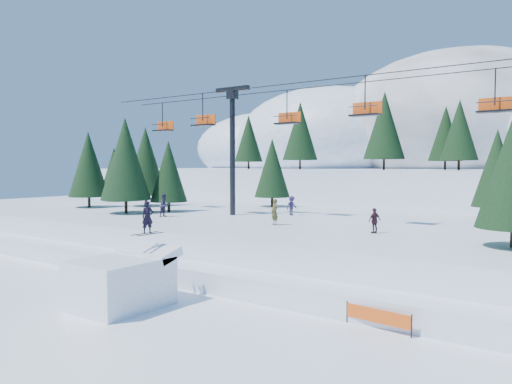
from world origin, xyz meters
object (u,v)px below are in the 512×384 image
Objects in this scene: chairlift at (351,124)px; banner_far at (365,309)px; jump_kicker at (122,280)px; banner_near at (378,316)px.

banner_far is at bearing -62.90° from chairlift.
chairlift is 16.57m from banner_far.
banner_far is (6.40, -12.51, -8.78)m from chairlift.
chairlift is at bearing 77.97° from jump_kicker.
banner_near is (7.24, -13.21, -8.78)m from chairlift.
banner_far is (-0.84, 0.71, 0.00)m from banner_near.
jump_kicker is 11.44m from banner_near.
banner_near is at bearing -61.27° from chairlift.
jump_kicker is at bearing -161.47° from banner_near.
chairlift is 16.19× the size of banner_near.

